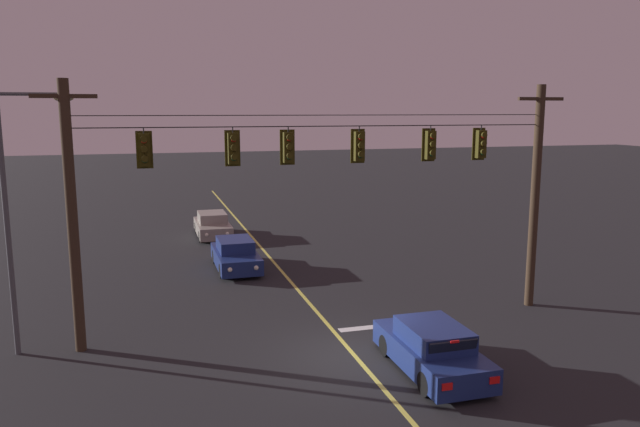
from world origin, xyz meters
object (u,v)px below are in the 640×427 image
car_oncoming_lead (236,255)px  car_oncoming_trailing (213,226)px  traffic_light_right_inner (359,146)px  traffic_light_far_right (481,144)px  traffic_light_leftmost (144,150)px  traffic_light_rightmost (430,145)px  traffic_light_left_inner (233,148)px  street_lamp_corner (17,199)px  traffic_light_centre (288,147)px  car_waiting_near_lane (432,349)px

car_oncoming_lead → car_oncoming_trailing: same height
traffic_light_right_inner → traffic_light_far_right: 4.48m
traffic_light_leftmost → traffic_light_far_right: size_ratio=1.00×
traffic_light_leftmost → car_oncoming_lead: traffic_light_leftmost is taller
car_oncoming_lead → traffic_light_rightmost: bearing=-56.2°
traffic_light_left_inner → traffic_light_right_inner: same height
car_oncoming_trailing → street_lamp_corner: bearing=-114.7°
traffic_light_centre → car_waiting_near_lane: bearing=-55.0°
traffic_light_leftmost → traffic_light_left_inner: 2.63m
car_waiting_near_lane → car_oncoming_trailing: bearing=100.8°
traffic_light_leftmost → car_oncoming_trailing: size_ratio=0.28×
car_waiting_near_lane → traffic_light_centre: bearing=125.0°
traffic_light_right_inner → car_oncoming_trailing: (-3.19, 15.81, -5.38)m
traffic_light_right_inner → traffic_light_rightmost: bearing=0.0°
car_waiting_near_lane → street_lamp_corner: street_lamp_corner is taller
traffic_light_left_inner → traffic_light_right_inner: bearing=0.0°
traffic_light_left_inner → car_oncoming_trailing: traffic_light_left_inner is taller
traffic_light_centre → traffic_light_right_inner: same height
street_lamp_corner → traffic_light_far_right: bearing=-0.9°
car_oncoming_trailing → traffic_light_far_right: bearing=-64.1°
traffic_light_leftmost → street_lamp_corner: bearing=176.3°
traffic_light_rightmost → street_lamp_corner: bearing=179.0°
traffic_light_centre → traffic_light_rightmost: size_ratio=1.00×
traffic_light_leftmost → traffic_light_right_inner: (6.75, 0.00, 0.00)m
car_oncoming_trailing → street_lamp_corner: street_lamp_corner is taller
traffic_light_rightmost → traffic_light_far_right: size_ratio=1.00×
traffic_light_rightmost → car_oncoming_lead: traffic_light_rightmost is taller
traffic_light_rightmost → car_waiting_near_lane: traffic_light_rightmost is taller
traffic_light_left_inner → traffic_light_far_right: same height
traffic_light_leftmost → traffic_light_far_right: same height
car_waiting_near_lane → traffic_light_rightmost: bearing=66.1°
car_oncoming_lead → car_oncoming_trailing: (-0.22, 7.56, 0.00)m
traffic_light_left_inner → street_lamp_corner: 6.36m
traffic_light_rightmost → street_lamp_corner: 12.96m
traffic_light_centre → traffic_light_right_inner: 2.37m
traffic_light_far_right → street_lamp_corner: street_lamp_corner is taller
traffic_light_far_right → car_oncoming_trailing: traffic_light_far_right is taller
car_oncoming_trailing → traffic_light_leftmost: bearing=-102.7°
traffic_light_far_right → traffic_light_centre: bearing=180.0°
traffic_light_centre → traffic_light_far_right: bearing=0.0°
traffic_light_left_inner → car_oncoming_lead: size_ratio=0.28×
traffic_light_rightmost → traffic_light_far_right: bearing=0.0°
traffic_light_leftmost → traffic_light_centre: (4.38, 0.00, 0.00)m
car_waiting_near_lane → car_oncoming_trailing: same height
car_oncoming_lead → car_oncoming_trailing: 7.56m
car_waiting_near_lane → car_oncoming_lead: 13.07m
traffic_light_centre → traffic_light_far_right: same height
traffic_light_rightmost → street_lamp_corner: (-12.89, 0.23, -1.35)m
car_oncoming_trailing → car_waiting_near_lane: bearing=-79.2°
traffic_light_far_right → traffic_light_rightmost: bearing=180.0°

